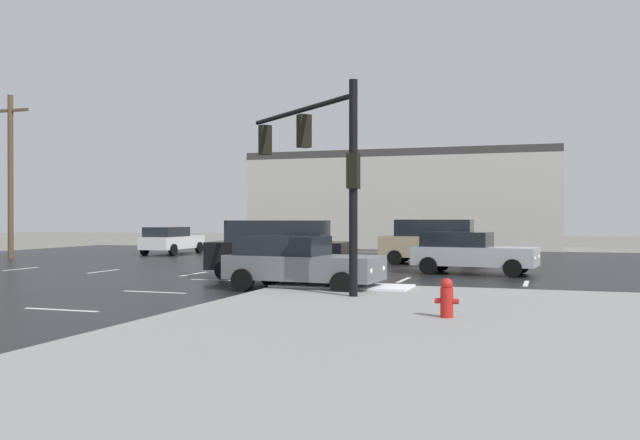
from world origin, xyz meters
TOP-DOWN VIEW (x-y plane):
  - ground_plane at (0.00, 0.00)m, footprint 120.00×120.00m
  - road_asphalt at (0.00, 0.00)m, footprint 44.00×44.00m
  - sidewalk_corner at (12.00, -12.00)m, footprint 18.00×18.00m
  - snow_strip_curbside at (5.00, -4.00)m, footprint 4.00×1.60m
  - lane_markings at (1.20, -1.38)m, footprint 36.15×36.15m
  - traffic_signal_mast at (4.67, -5.04)m, footprint 4.59×4.28m
  - fire_hydrant at (8.75, -9.24)m, footprint 0.48×0.26m
  - strip_building_background at (0.95, 25.74)m, footprint 21.18×8.00m
  - sedan_white at (-9.94, 11.91)m, footprint 2.05×4.55m
  - sedan_grey at (3.73, -4.24)m, footprint 4.63×2.27m
  - suv_tan at (5.75, 8.27)m, footprint 4.84×2.18m
  - sedan_silver at (7.87, 3.25)m, footprint 4.68×2.42m
  - suv_black at (1.72, -0.75)m, footprint 4.99×2.59m
  - utility_pole_far at (-15.73, 5.75)m, footprint 2.20×0.28m

SIDE VIEW (x-z plane):
  - ground_plane at x=0.00m, z-range 0.00..0.00m
  - road_asphalt at x=0.00m, z-range 0.00..0.02m
  - lane_markings at x=1.20m, z-range 0.02..0.03m
  - sidewalk_corner at x=12.00m, z-range 0.00..0.14m
  - snow_strip_curbside at x=5.00m, z-range 0.14..0.20m
  - fire_hydrant at x=8.75m, z-range 0.14..0.93m
  - sedan_white at x=-9.94m, z-range 0.06..1.64m
  - sedan_grey at x=3.73m, z-range 0.06..1.64m
  - sedan_silver at x=7.87m, z-range 0.06..1.64m
  - suv_tan at x=5.75m, z-range 0.08..2.11m
  - suv_black at x=1.72m, z-range 0.08..2.11m
  - strip_building_background at x=0.95m, z-range 0.00..6.69m
  - traffic_signal_mast at x=4.67m, z-range 1.14..6.68m
  - utility_pole_far at x=-15.73m, z-range 0.21..8.67m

